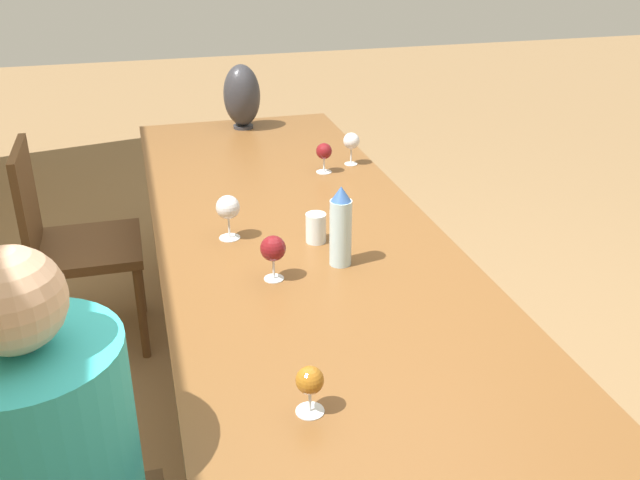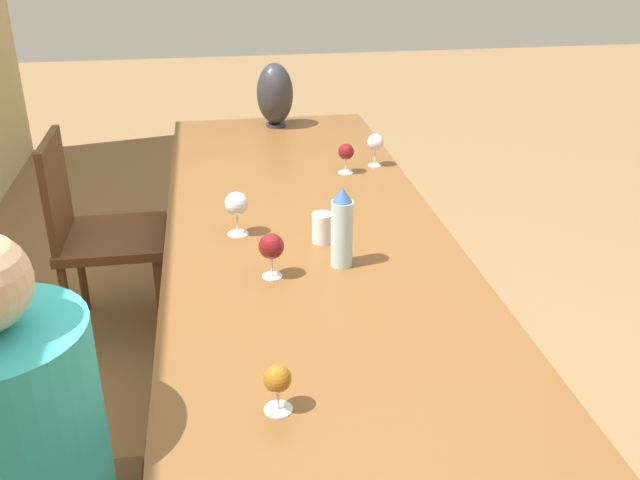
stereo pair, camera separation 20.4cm
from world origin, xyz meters
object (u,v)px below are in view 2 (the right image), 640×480
wine_glass_3 (237,205)px  chair_far (95,229)px  wine_glass_1 (271,247)px  water_bottle (342,228)px  person_near (30,474)px  wine_glass_0 (346,153)px  wine_glass_4 (375,143)px  vase (275,94)px  wine_glass_2 (277,380)px  water_tumbler (322,228)px

wine_glass_3 → chair_far: chair_far is taller
wine_glass_3 → chair_far: bearing=42.1°
wine_glass_3 → wine_glass_1: bearing=-165.0°
wine_glass_1 → chair_far: bearing=34.7°
water_bottle → person_near: bearing=130.8°
wine_glass_0 → wine_glass_4: 0.16m
water_bottle → person_near: 1.09m
wine_glass_4 → person_near: (-1.58, 1.12, -0.18)m
vase → wine_glass_2: (-2.22, 0.22, -0.08)m
water_tumbler → person_near: size_ratio=0.08×
water_bottle → water_tumbler: (0.18, 0.03, -0.08)m
vase → wine_glass_4: (-0.66, -0.36, -0.06)m
wine_glass_0 → wine_glass_4: (0.07, -0.14, 0.01)m
water_tumbler → wine_glass_1: 0.29m
vase → water_tumbler: bearing=-179.3°
chair_far → wine_glass_2: bearing=-158.7°
vase → wine_glass_3: size_ratio=2.07×
wine_glass_0 → person_near: 1.81m
vase → wine_glass_4: vase is taller
wine_glass_3 → chair_far: 0.94m
wine_glass_2 → water_tumbler: bearing=-15.5°
vase → person_near: 2.38m
wine_glass_1 → vase: bearing=-6.1°
chair_far → water_tumbler: bearing=-131.1°
wine_glass_1 → chair_far: 1.22m
wine_glass_1 → water_tumbler: bearing=-40.5°
wine_glass_2 → wine_glass_4: size_ratio=0.84×
wine_glass_0 → wine_glass_1: size_ratio=0.89×
wine_glass_1 → wine_glass_4: 1.07m
water_tumbler → vase: 1.38m
water_bottle → wine_glass_0: size_ratio=2.05×
water_bottle → wine_glass_1: 0.23m
wine_glass_4 → wine_glass_3: bearing=134.6°
vase → chair_far: vase is taller
vase → wine_glass_1: 1.60m
wine_glass_0 → wine_glass_2: bearing=163.6°
vase → water_bottle: bearing=-178.2°
wine_glass_0 → wine_glass_1: (-0.86, 0.39, 0.01)m
water_bottle → wine_glass_4: (0.89, -0.31, -0.02)m
water_bottle → wine_glass_3: water_bottle is taller
water_tumbler → chair_far: 1.17m
chair_far → water_bottle: bearing=-136.0°
vase → wine_glass_3: 1.30m
wine_glass_0 → person_near: size_ratio=0.10×
wine_glass_3 → water_tumbler: bearing=-110.2°
wine_glass_4 → person_near: size_ratio=0.12×
water_tumbler → person_near: bearing=138.4°
water_bottle → water_tumbler: bearing=10.6°
wine_glass_0 → wine_glass_4: wine_glass_4 is taller
wine_glass_3 → person_near: (-0.97, 0.50, -0.19)m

